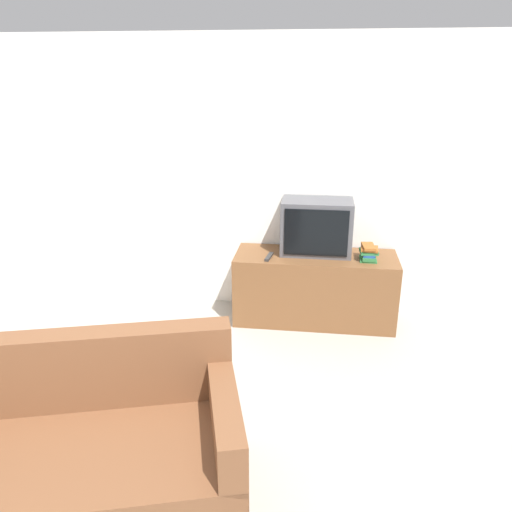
# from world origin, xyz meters

# --- Properties ---
(wall_back) EXTENTS (9.00, 0.06, 2.60)m
(wall_back) POSITION_xyz_m (0.00, 3.03, 1.30)
(wall_back) COLOR white
(wall_back) RESTS_ON ground_plane
(tv_stand) EXTENTS (1.50, 0.55, 0.66)m
(tv_stand) POSITION_xyz_m (0.80, 2.71, 0.33)
(tv_stand) COLOR brown
(tv_stand) RESTS_ON ground_plane
(television) EXTENTS (0.65, 0.39, 0.51)m
(television) POSITION_xyz_m (0.79, 2.79, 0.91)
(television) COLOR #4C4C51
(television) RESTS_ON tv_stand
(couch) EXTENTS (2.34, 1.44, 0.91)m
(couch) POSITION_xyz_m (-0.64, 0.24, 0.31)
(couch) COLOR brown
(couch) RESTS_ON ground_plane
(book_stack) EXTENTS (0.17, 0.20, 0.14)m
(book_stack) POSITION_xyz_m (1.27, 2.64, 0.73)
(book_stack) COLOR #2D753D
(book_stack) RESTS_ON tv_stand
(remote_on_stand) EXTENTS (0.06, 0.20, 0.02)m
(remote_on_stand) POSITION_xyz_m (0.37, 2.58, 0.67)
(remote_on_stand) COLOR #2D2D2D
(remote_on_stand) RESTS_ON tv_stand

